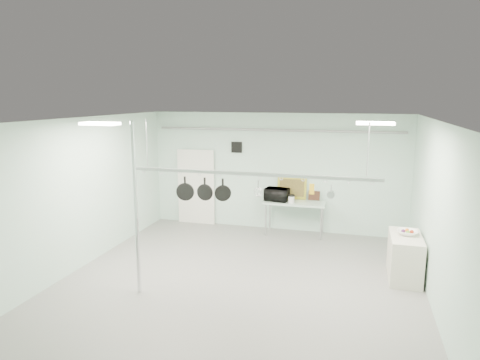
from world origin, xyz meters
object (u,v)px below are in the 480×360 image
(chrome_pole, at_px, (136,210))
(prep_table, at_px, (295,204))
(pot_rack, at_px, (250,172))
(skillet_mid, at_px, (205,189))
(skillet_left, at_px, (185,189))
(side_cabinet, at_px, (405,257))
(microwave, at_px, (277,194))
(coffee_canister, at_px, (291,200))
(fruit_bowl, at_px, (407,233))
(skillet_right, at_px, (223,190))

(chrome_pole, distance_m, prep_table, 4.85)
(chrome_pole, distance_m, pot_rack, 2.19)
(chrome_pole, xyz_separation_m, skillet_mid, (1.00, 0.90, 0.26))
(prep_table, height_order, pot_rack, pot_rack)
(chrome_pole, height_order, skillet_left, chrome_pole)
(prep_table, relative_size, side_cabinet, 1.33)
(microwave, bearing_deg, side_cabinet, 153.01)
(skillet_left, distance_m, skillet_mid, 0.41)
(coffee_canister, bearing_deg, prep_table, 68.94)
(skillet_left, bearing_deg, chrome_pole, -133.41)
(side_cabinet, relative_size, coffee_canister, 6.48)
(coffee_canister, bearing_deg, chrome_pole, -119.03)
(skillet_left, height_order, skillet_mid, same)
(fruit_bowl, bearing_deg, coffee_canister, 143.48)
(pot_rack, distance_m, skillet_mid, 0.97)
(pot_rack, bearing_deg, skillet_right, 180.00)
(microwave, bearing_deg, chrome_pole, 75.16)
(prep_table, relative_size, fruit_bowl, 4.08)
(side_cabinet, height_order, skillet_mid, skillet_mid)
(prep_table, height_order, fruit_bowl, fruit_bowl)
(chrome_pole, relative_size, fruit_bowl, 8.16)
(side_cabinet, bearing_deg, coffee_canister, 142.38)
(microwave, bearing_deg, fruit_bowl, 154.00)
(microwave, bearing_deg, coffee_canister, 167.55)
(chrome_pole, xyz_separation_m, pot_rack, (1.90, 0.90, 0.63))
(fruit_bowl, bearing_deg, microwave, 145.26)
(side_cabinet, distance_m, skillet_mid, 4.24)
(chrome_pole, xyz_separation_m, coffee_canister, (2.23, 4.02, -0.60))
(chrome_pole, xyz_separation_m, prep_table, (2.30, 4.20, -0.77))
(skillet_left, relative_size, skillet_mid, 1.09)
(prep_table, distance_m, skillet_mid, 3.69)
(chrome_pole, height_order, skillet_mid, chrome_pole)
(chrome_pole, bearing_deg, fruit_bowl, 22.96)
(prep_table, distance_m, microwave, 0.53)
(fruit_bowl, height_order, skillet_left, skillet_left)
(fruit_bowl, bearing_deg, skillet_right, -161.61)
(pot_rack, xyz_separation_m, skillet_mid, (-0.90, 0.00, -0.37))
(pot_rack, bearing_deg, fruit_bowl, 21.39)
(fruit_bowl, bearing_deg, side_cabinet, -107.96)
(chrome_pole, height_order, fruit_bowl, chrome_pole)
(skillet_left, bearing_deg, skillet_right, -10.14)
(microwave, xyz_separation_m, fruit_bowl, (3.05, -2.11, -0.13))
(skillet_right, bearing_deg, skillet_left, 159.36)
(side_cabinet, xyz_separation_m, skillet_mid, (-3.85, -1.10, 1.41))
(prep_table, bearing_deg, pot_rack, -96.91)
(skillet_right, bearing_deg, skillet_mid, 159.36)
(side_cabinet, xyz_separation_m, skillet_left, (-4.26, -1.10, 1.39))
(microwave, relative_size, skillet_left, 1.23)
(microwave, xyz_separation_m, skillet_right, (-0.45, -3.28, 0.80))
(chrome_pole, relative_size, pot_rack, 0.67)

